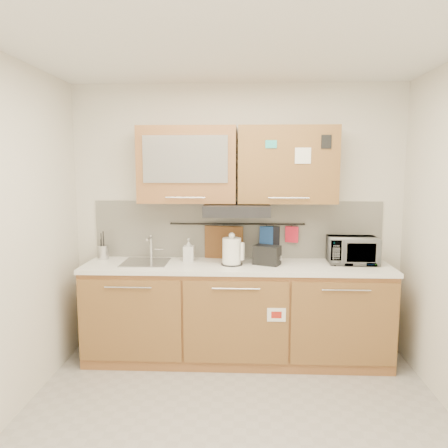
# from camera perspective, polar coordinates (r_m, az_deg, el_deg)

# --- Properties ---
(floor) EXTENTS (3.20, 3.20, 0.00)m
(floor) POSITION_cam_1_polar(r_m,az_deg,el_deg) (3.30, 1.20, -25.86)
(floor) COLOR #9E9993
(floor) RESTS_ON ground
(ceiling) EXTENTS (3.20, 3.20, 0.00)m
(ceiling) POSITION_cam_1_polar(r_m,az_deg,el_deg) (2.86, 1.36, 23.37)
(ceiling) COLOR white
(ceiling) RESTS_ON wall_back
(wall_back) EXTENTS (3.20, 0.00, 3.20)m
(wall_back) POSITION_cam_1_polar(r_m,az_deg,el_deg) (4.29, 1.74, 0.62)
(wall_back) COLOR silver
(wall_back) RESTS_ON ground
(base_cabinet) EXTENTS (2.80, 0.64, 0.88)m
(base_cabinet) POSITION_cam_1_polar(r_m,az_deg,el_deg) (4.19, 1.62, -12.12)
(base_cabinet) COLOR #9E6038
(base_cabinet) RESTS_ON floor
(countertop) EXTENTS (2.82, 0.62, 0.04)m
(countertop) POSITION_cam_1_polar(r_m,az_deg,el_deg) (4.05, 1.65, -5.54)
(countertop) COLOR white
(countertop) RESTS_ON base_cabinet
(backsplash) EXTENTS (2.80, 0.02, 0.56)m
(backsplash) POSITION_cam_1_polar(r_m,az_deg,el_deg) (4.29, 1.73, -0.72)
(backsplash) COLOR silver
(backsplash) RESTS_ON countertop
(upper_cabinets) EXTENTS (1.82, 0.37, 0.70)m
(upper_cabinets) POSITION_cam_1_polar(r_m,az_deg,el_deg) (4.08, 1.66, 7.73)
(upper_cabinets) COLOR #9E6038
(upper_cabinets) RESTS_ON wall_back
(range_hood) EXTENTS (0.60, 0.46, 0.10)m
(range_hood) POSITION_cam_1_polar(r_m,az_deg,el_deg) (4.03, 1.69, 1.88)
(range_hood) COLOR black
(range_hood) RESTS_ON upper_cabinets
(sink) EXTENTS (0.42, 0.40, 0.26)m
(sink) POSITION_cam_1_polar(r_m,az_deg,el_deg) (4.16, -10.15, -4.95)
(sink) COLOR silver
(sink) RESTS_ON countertop
(utensil_rail) EXTENTS (1.30, 0.02, 0.02)m
(utensil_rail) POSITION_cam_1_polar(r_m,az_deg,el_deg) (4.24, 1.72, 0.00)
(utensil_rail) COLOR black
(utensil_rail) RESTS_ON backsplash
(utensil_crock) EXTENTS (0.13, 0.13, 0.27)m
(utensil_crock) POSITION_cam_1_polar(r_m,az_deg,el_deg) (4.41, -15.51, -3.54)
(utensil_crock) COLOR silver
(utensil_crock) RESTS_ON countertop
(kettle) EXTENTS (0.23, 0.22, 0.30)m
(kettle) POSITION_cam_1_polar(r_m,az_deg,el_deg) (4.00, 1.04, -3.67)
(kettle) COLOR white
(kettle) RESTS_ON countertop
(toaster) EXTENTS (0.27, 0.22, 0.18)m
(toaster) POSITION_cam_1_polar(r_m,az_deg,el_deg) (4.03, 5.63, -4.03)
(toaster) COLOR black
(toaster) RESTS_ON countertop
(microwave) EXTENTS (0.45, 0.31, 0.25)m
(microwave) POSITION_cam_1_polar(r_m,az_deg,el_deg) (4.23, 16.43, -3.31)
(microwave) COLOR #999999
(microwave) RESTS_ON countertop
(soap_bottle) EXTENTS (0.10, 0.10, 0.22)m
(soap_bottle) POSITION_cam_1_polar(r_m,az_deg,el_deg) (4.16, -4.63, -3.38)
(soap_bottle) COLOR #999999
(soap_bottle) RESTS_ON countertop
(cutting_board) EXTENTS (0.38, 0.09, 0.47)m
(cutting_board) POSITION_cam_1_polar(r_m,az_deg,el_deg) (4.27, -0.03, -3.37)
(cutting_board) COLOR brown
(cutting_board) RESTS_ON utensil_rail
(oven_mitt) EXTENTS (0.13, 0.04, 0.22)m
(oven_mitt) POSITION_cam_1_polar(r_m,az_deg,el_deg) (4.25, 5.55, -1.78)
(oven_mitt) COLOR navy
(oven_mitt) RESTS_ON utensil_rail
(dark_pouch) EXTENTS (0.13, 0.06, 0.20)m
(dark_pouch) POSITION_cam_1_polar(r_m,az_deg,el_deg) (4.25, 6.43, -1.63)
(dark_pouch) COLOR black
(dark_pouch) RESTS_ON utensil_rail
(pot_holder) EXTENTS (0.13, 0.06, 0.15)m
(pot_holder) POSITION_cam_1_polar(r_m,az_deg,el_deg) (4.27, 8.85, -1.36)
(pot_holder) COLOR red
(pot_holder) RESTS_ON utensil_rail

